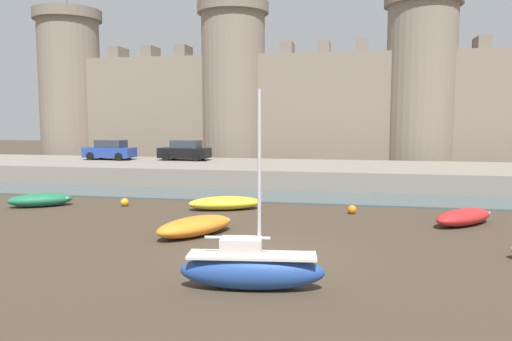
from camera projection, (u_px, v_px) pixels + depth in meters
ground_plane at (266, 256)px, 17.07m from camera, size 160.00×160.00×0.00m
water_channel at (303, 197)px, 29.48m from camera, size 80.00×4.50×0.10m
quay_road at (313, 174)px, 36.49m from camera, size 63.70×10.00×1.32m
castle at (323, 95)px, 46.26m from camera, size 58.46×6.76×18.54m
rowboat_near_channel_right at (195, 226)px, 20.03m from camera, size 3.17×3.83×0.77m
rowboat_midflat_centre at (40, 200)px, 26.65m from camera, size 3.41×2.77×0.72m
rowboat_midflat_left at (464, 217)px, 22.03m from camera, size 3.38×3.41×0.72m
rowboat_midflat_right at (225, 203)px, 25.77m from camera, size 4.03×2.69×0.69m
sailboat_foreground_centre at (251, 268)px, 13.71m from camera, size 4.10×1.49×5.48m
mooring_buoy_near_channel at (125, 202)px, 26.77m from camera, size 0.44×0.44×0.44m
mooring_buoy_near_shore at (352, 209)px, 24.63m from camera, size 0.44×0.44×0.44m
car_quay_centre_east at (185, 151)px, 40.39m from camera, size 4.16×1.99×1.62m
car_quay_west at (110, 150)px, 40.96m from camera, size 4.16×1.99×1.62m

